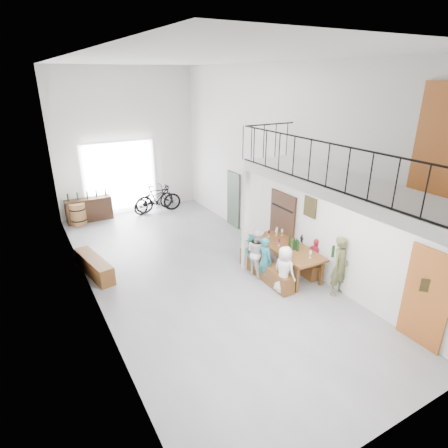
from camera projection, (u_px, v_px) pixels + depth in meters
floor at (197, 272)px, 10.50m from camera, size 12.00×12.00×0.00m
room_walls at (193, 145)px, 9.18m from camera, size 12.00×12.00×12.00m
gateway_portal at (120, 178)px, 14.59m from camera, size 2.80×0.08×2.80m
right_wall_decor at (321, 218)px, 9.59m from camera, size 0.07×8.28×5.07m
balcony at (344, 188)px, 7.79m from camera, size 1.52×5.62×4.00m
tasting_table at (287, 249)px, 10.27m from camera, size 1.05×2.35×0.79m
bench_inner at (265, 270)px, 10.14m from camera, size 0.37×2.12×0.49m
bench_wall at (295, 261)px, 10.69m from camera, size 0.31×1.79×0.41m
tableware at (289, 240)px, 10.28m from camera, size 0.58×1.76×0.35m
side_bench at (94, 266)px, 10.30m from camera, size 0.73×1.87×0.51m
oak_barrel at (78, 214)px, 13.69m from camera, size 0.56×0.56×0.83m
serving_counter at (89, 210)px, 14.09m from camera, size 1.66×0.48×0.87m
counter_bottles at (87, 195)px, 13.89m from camera, size 1.42×0.14×0.28m
guest_left_a at (284, 270)px, 9.32m from camera, size 0.52×0.69×1.27m
guest_left_b at (265, 259)px, 9.87m from camera, size 0.34×0.48×1.25m
guest_left_c at (257, 252)px, 10.18m from camera, size 0.57×0.70×1.34m
guest_left_d at (247, 251)px, 10.63m from camera, size 0.56×0.75×1.03m
guest_right_a at (315, 257)px, 10.17m from camera, size 0.47×0.70×1.10m
guest_right_b at (303, 249)px, 10.69m from camera, size 0.35×0.97×1.03m
guest_right_c at (290, 241)px, 11.15m from camera, size 0.40×0.57×1.11m
host_standing at (340, 266)px, 9.22m from camera, size 0.62×0.46×1.55m
potted_plant at (252, 238)px, 12.26m from camera, size 0.43×0.40×0.39m
bicycle_near at (154, 199)px, 15.06m from camera, size 2.03×1.22×1.01m
bicycle_far at (158, 199)px, 14.95m from camera, size 1.90×0.75×1.11m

